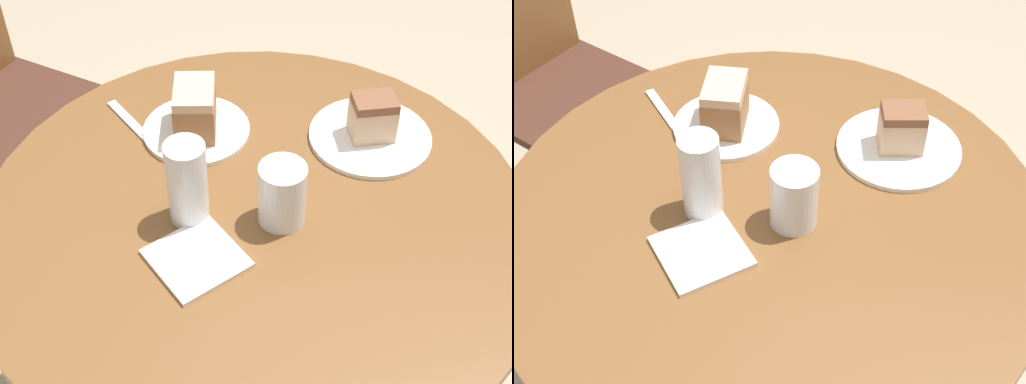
# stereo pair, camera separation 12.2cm
# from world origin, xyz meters

# --- Properties ---
(table) EXTENTS (0.97, 0.97, 0.75)m
(table) POSITION_xyz_m (0.00, 0.00, 0.55)
(table) COLOR brown
(table) RESTS_ON ground_plane
(chair) EXTENTS (0.49, 0.52, 0.89)m
(chair) POSITION_xyz_m (0.09, 0.89, 0.48)
(chair) COLOR brown
(chair) RESTS_ON ground_plane
(plate_near) EXTENTS (0.21, 0.21, 0.01)m
(plate_near) POSITION_xyz_m (0.09, 0.22, 0.75)
(plate_near) COLOR white
(plate_near) RESTS_ON table
(plate_far) EXTENTS (0.24, 0.24, 0.01)m
(plate_far) POSITION_xyz_m (0.28, -0.06, 0.75)
(plate_far) COLOR white
(plate_far) RESTS_ON table
(cake_slice_near) EXTENTS (0.13, 0.13, 0.10)m
(cake_slice_near) POSITION_xyz_m (0.09, 0.22, 0.81)
(cake_slice_near) COLOR #9E6B42
(cake_slice_near) RESTS_ON plate_near
(cake_slice_far) EXTENTS (0.10, 0.10, 0.09)m
(cake_slice_far) POSITION_xyz_m (0.28, -0.06, 0.80)
(cake_slice_far) COLOR beige
(cake_slice_far) RESTS_ON plate_far
(glass_lemonade) EXTENTS (0.08, 0.08, 0.12)m
(glass_lemonade) POSITION_xyz_m (0.01, -0.05, 0.80)
(glass_lemonade) COLOR beige
(glass_lemonade) RESTS_ON table
(glass_water) EXTENTS (0.07, 0.07, 0.16)m
(glass_water) POSITION_xyz_m (-0.08, 0.08, 0.82)
(glass_water) COLOR silver
(glass_water) RESTS_ON table
(napkin_stack) EXTENTS (0.17, 0.17, 0.01)m
(napkin_stack) POSITION_xyz_m (-0.15, 0.01, 0.75)
(napkin_stack) COLOR silver
(napkin_stack) RESTS_ON table
(fork) EXTENTS (0.06, 0.17, 0.00)m
(fork) POSITION_xyz_m (0.03, 0.33, 0.75)
(fork) COLOR silver
(fork) RESTS_ON table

